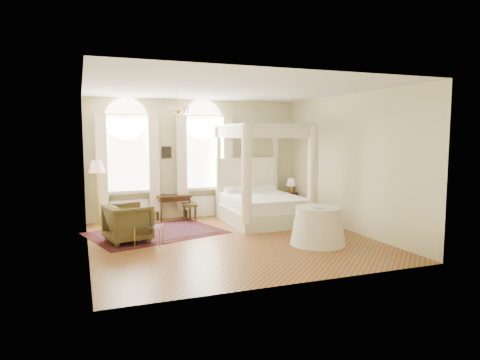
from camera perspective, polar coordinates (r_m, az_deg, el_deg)
The scene contains 18 objects.
ground at distance 9.58m, azimuth -1.11°, elevation -8.00°, with size 6.00×6.00×0.00m, color #9B5B2D.
room_walls at distance 9.30m, azimuth -1.14°, elevation 3.93°, with size 6.00×6.00×6.00m.
window_left at distance 11.73m, azimuth -14.69°, elevation 1.75°, with size 1.62×0.27×3.29m.
window_right at distance 12.12m, azimuth -4.77°, elevation 2.06°, with size 1.62×0.27×3.29m.
chandelier at distance 10.22m, azimuth -8.26°, elevation 9.25°, with size 0.51×0.45×0.50m.
wall_pictures at distance 12.16m, azimuth -5.42°, elevation 3.97°, with size 2.54×0.03×0.39m.
canopy_bed at distance 11.38m, azimuth 3.04°, elevation -2.72°, with size 2.00×2.44×2.60m.
nightstand at distance 12.88m, azimuth 6.45°, elevation -2.99°, with size 0.44×0.40×0.63m, color #321A0D.
nightstand_lamp at distance 12.84m, azimuth 6.80°, elevation -0.40°, with size 0.28×0.28×0.41m.
writing_desk at distance 11.83m, azimuth -8.85°, elevation -2.48°, with size 0.95×0.55×0.69m.
laptop at distance 11.88m, azimuth -10.12°, elevation -1.92°, with size 0.30×0.19×0.02m, color black.
stool at distance 11.79m, azimuth -6.71°, elevation -3.48°, with size 0.47×0.47×0.46m.
armchair at distance 9.64m, azimuth -14.71°, elevation -5.58°, with size 0.89×0.91×0.83m, color #43391C.
coffee_table at distance 9.27m, azimuth -12.05°, elevation -6.24°, with size 0.72×0.62×0.41m.
floor_lamp at distance 11.50m, azimuth -18.56°, elevation 1.29°, with size 0.43×0.43×1.68m.
oriental_rug at distance 10.42m, azimuth -11.14°, elevation -6.92°, with size 3.45×2.89×0.01m.
side_table at distance 9.28m, azimuth 10.36°, elevation -6.05°, with size 1.17×1.17×0.80m.
book at distance 9.02m, azimuth 9.79°, elevation -3.68°, with size 0.19×0.25×0.02m, color black.
Camera 1 is at (-3.09, -8.76, 2.32)m, focal length 32.00 mm.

